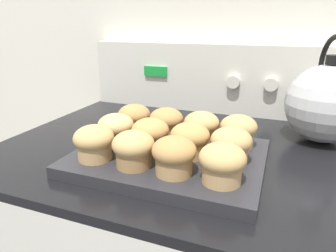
{
  "coord_description": "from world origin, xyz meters",
  "views": [
    {
      "loc": [
        0.21,
        -0.28,
        1.2
      ],
      "look_at": [
        -0.01,
        0.27,
        1.0
      ],
      "focal_mm": 32.0,
      "sensor_mm": 36.0,
      "label": 1
    }
  ],
  "objects": [
    {
      "name": "muffin_r2_c1",
      "position": [
        -0.03,
        0.31,
        0.99
      ],
      "size": [
        0.08,
        0.08,
        0.07
      ],
      "color": "tan",
      "rests_on": "muffin_pan"
    },
    {
      "name": "muffin_r0_c1",
      "position": [
        -0.03,
        0.15,
        0.99
      ],
      "size": [
        0.08,
        0.08,
        0.07
      ],
      "color": "#A37A4C",
      "rests_on": "muffin_pan"
    },
    {
      "name": "muffin_r2_c3",
      "position": [
        0.13,
        0.31,
        0.99
      ],
      "size": [
        0.08,
        0.08,
        0.07
      ],
      "color": "tan",
      "rests_on": "muffin_pan"
    },
    {
      "name": "muffin_r1_c1",
      "position": [
        -0.03,
        0.23,
        0.99
      ],
      "size": [
        0.08,
        0.08,
        0.07
      ],
      "color": "#A37A4C",
      "rests_on": "muffin_pan"
    },
    {
      "name": "muffin_r1_c0",
      "position": [
        -0.11,
        0.23,
        0.99
      ],
      "size": [
        0.08,
        0.08,
        0.07
      ],
      "color": "olive",
      "rests_on": "muffin_pan"
    },
    {
      "name": "muffin_r0_c3",
      "position": [
        0.13,
        0.15,
        0.99
      ],
      "size": [
        0.08,
        0.08,
        0.07
      ],
      "color": "tan",
      "rests_on": "muffin_pan"
    },
    {
      "name": "muffin_r1_c2",
      "position": [
        0.05,
        0.23,
        0.99
      ],
      "size": [
        0.08,
        0.08,
        0.07
      ],
      "color": "tan",
      "rests_on": "muffin_pan"
    },
    {
      "name": "control_panel",
      "position": [
        0.0,
        0.63,
        1.04
      ],
      "size": [
        0.78,
        0.07,
        0.21
      ],
      "color": "silver",
      "rests_on": "stove_range"
    },
    {
      "name": "muffin_r1_c3",
      "position": [
        0.13,
        0.23,
        0.99
      ],
      "size": [
        0.08,
        0.08,
        0.07
      ],
      "color": "#A37A4C",
      "rests_on": "muffin_pan"
    },
    {
      "name": "muffin_r0_c0",
      "position": [
        -0.11,
        0.15,
        0.99
      ],
      "size": [
        0.08,
        0.08,
        0.07
      ],
      "color": "tan",
      "rests_on": "muffin_pan"
    },
    {
      "name": "wall_back",
      "position": [
        0.0,
        0.68,
        1.2
      ],
      "size": [
        8.0,
        0.05,
        2.4
      ],
      "color": "silver",
      "rests_on": "ground_plane"
    },
    {
      "name": "muffin_r2_c2",
      "position": [
        0.05,
        0.31,
        0.99
      ],
      "size": [
        0.08,
        0.08,
        0.07
      ],
      "color": "#A37A4C",
      "rests_on": "muffin_pan"
    },
    {
      "name": "muffin_r0_c2",
      "position": [
        0.05,
        0.15,
        0.99
      ],
      "size": [
        0.08,
        0.08,
        0.07
      ],
      "color": "tan",
      "rests_on": "muffin_pan"
    },
    {
      "name": "muffin_pan",
      "position": [
        0.01,
        0.23,
        0.95
      ],
      "size": [
        0.36,
        0.28,
        0.02
      ],
      "color": "#28282D",
      "rests_on": "stove_range"
    },
    {
      "name": "tea_kettle",
      "position": [
        0.3,
        0.46,
        1.03
      ],
      "size": [
        0.18,
        0.21,
        0.24
      ],
      "color": "silver",
      "rests_on": "stove_range"
    },
    {
      "name": "muffin_r2_c0",
      "position": [
        -0.11,
        0.31,
        0.99
      ],
      "size": [
        0.08,
        0.08,
        0.07
      ],
      "color": "#A37A4C",
      "rests_on": "muffin_pan"
    }
  ]
}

